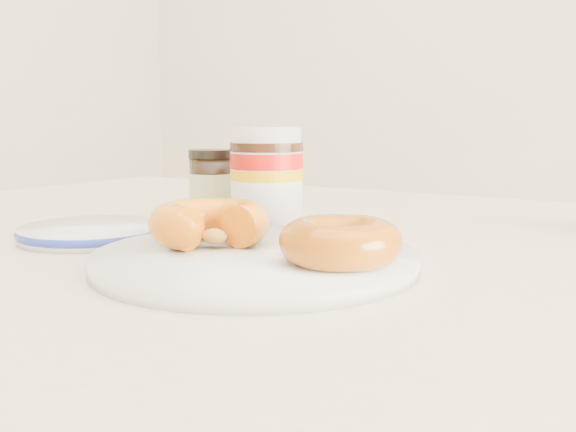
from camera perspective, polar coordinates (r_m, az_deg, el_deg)
The scene contains 7 objects.
dining_table at distance 0.63m, azimuth 6.34°, elevation -10.17°, with size 1.40×0.90×0.75m.
plate at distance 0.51m, azimuth -2.90°, elevation -3.80°, with size 0.26×0.26×0.01m.
donut_bitten at distance 0.54m, azimuth -7.00°, elevation -0.64°, with size 0.10×0.10×0.04m, color orange.
donut_whole at distance 0.47m, azimuth 4.68°, elevation -2.26°, with size 0.09×0.09×0.03m, color #8C3009.
nutella_jar at distance 0.68m, azimuth -1.90°, elevation 3.63°, with size 0.08×0.08×0.11m.
dark_jar at distance 0.75m, azimuth -6.81°, elevation 2.63°, with size 0.05×0.05×0.08m.
blue_rim_saucer at distance 0.66m, azimuth -16.97°, elevation -1.34°, with size 0.14×0.14×0.01m.
Camera 1 is at (0.25, -0.44, 0.87)m, focal length 40.00 mm.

